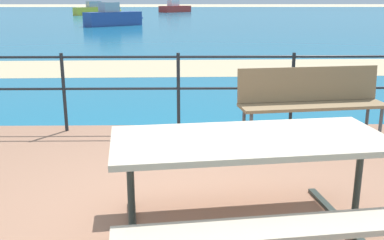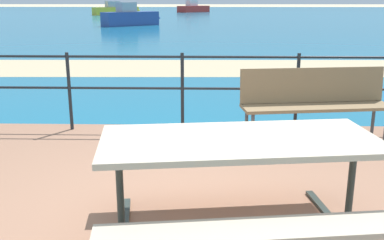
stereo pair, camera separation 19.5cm
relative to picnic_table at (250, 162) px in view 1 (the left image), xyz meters
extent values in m
plane|color=beige|center=(-0.52, 0.45, -0.67)|extent=(240.00, 240.00, 0.00)
cube|color=#996B51|center=(-0.52, 0.45, -0.64)|extent=(6.40, 5.20, 0.06)
cube|color=#196B8E|center=(-0.52, 40.45, -0.67)|extent=(90.00, 90.00, 0.01)
cube|color=tan|center=(-0.52, 8.59, -0.67)|extent=(54.05, 4.21, 0.01)
cube|color=#BCAD93|center=(0.00, 0.00, 0.16)|extent=(1.94, 1.03, 0.04)
cube|color=#BCAD93|center=(0.08, -0.63, -0.15)|extent=(1.87, 0.49, 0.04)
cube|color=#BCAD93|center=(-0.08, 0.63, -0.15)|extent=(1.87, 0.49, 0.04)
cylinder|color=#2D3833|center=(-0.80, -0.10, -0.23)|extent=(0.06, 0.06, 0.77)
cylinder|color=#2D3833|center=(0.80, 0.10, -0.23)|extent=(0.06, 0.06, 0.77)
cube|color=#2D3833|center=(0.80, 0.10, -0.60)|extent=(0.25, 1.52, 0.03)
cube|color=#8C704C|center=(1.07, 2.23, -0.15)|extent=(1.79, 0.64, 0.04)
cube|color=#8C704C|center=(1.05, 2.41, 0.08)|extent=(1.74, 0.30, 0.41)
cylinder|color=#4C5156|center=(0.31, 1.98, -0.38)|extent=(0.04, 0.04, 0.47)
cylinder|color=#4C5156|center=(0.27, 2.27, -0.38)|extent=(0.04, 0.04, 0.47)
cylinder|color=#4C5156|center=(1.88, 2.19, -0.38)|extent=(0.04, 0.04, 0.47)
cylinder|color=#4C5156|center=(1.84, 2.49, -0.38)|extent=(0.04, 0.04, 0.47)
cylinder|color=#1E2328|center=(-2.00, 2.81, -0.10)|extent=(0.04, 0.04, 1.02)
cylinder|color=#1E2328|center=(-0.52, 2.81, -0.10)|extent=(0.04, 0.04, 1.02)
cylinder|color=#1E2328|center=(0.95, 2.81, -0.10)|extent=(0.04, 0.04, 1.02)
cylinder|color=#1E2328|center=(-0.52, 2.81, 0.36)|extent=(5.90, 0.03, 0.03)
cylinder|color=#1E2328|center=(-0.52, 2.81, -0.05)|extent=(5.90, 0.03, 0.03)
cube|color=yellow|center=(-9.48, 44.70, -0.27)|extent=(4.38, 4.18, 0.79)
cube|color=#A5A8AD|center=(-9.76, 44.44, 0.43)|extent=(1.50, 1.47, 0.60)
cone|color=yellow|center=(-7.42, 46.64, -0.27)|extent=(0.85, 0.86, 0.71)
cube|color=red|center=(-1.59, 53.83, -0.28)|extent=(4.01, 4.17, 0.76)
cube|color=silver|center=(-1.81, 53.59, 0.44)|extent=(1.51, 1.54, 0.69)
cone|color=red|center=(0.04, 55.60, -0.28)|extent=(0.84, 0.83, 0.68)
cube|color=#2D478C|center=(-4.97, 26.19, -0.23)|extent=(3.49, 3.29, 0.87)
cube|color=#A5A8AD|center=(-5.18, 26.00, 0.50)|extent=(1.34, 1.32, 0.60)
cone|color=#2D478C|center=(-3.39, 27.62, -0.23)|extent=(0.89, 0.91, 0.78)
camera|label=1|loc=(-0.44, -2.83, 1.08)|focal=41.64mm
camera|label=2|loc=(-0.24, -2.83, 1.08)|focal=41.64mm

